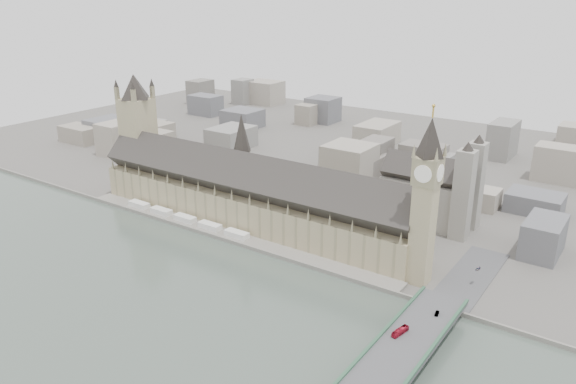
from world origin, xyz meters
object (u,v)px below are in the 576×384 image
Objects in this scene: car_approach at (478,269)px; westminster_abbey at (432,193)px; car_silver at (437,313)px; palace_of_westminster at (249,195)px; elizabeth_tower at (426,191)px; westminster_bridge at (386,374)px; red_bus_north at (400,331)px; victoria_tower at (138,128)px.

westminster_abbey is at bearing 136.78° from car_approach.
car_approach is at bearing 77.34° from car_silver.
westminster_abbey is at bearing 34.17° from palace_of_westminster.
elizabeth_tower reaches higher than palace_of_westminster.
westminster_abbey reaches higher than car_approach.
westminster_bridge is 29.76× the size of red_bus_north.
red_bus_north is at bearing -73.68° from westminster_abbey.
red_bus_north reaches higher than car_approach.
car_approach is at bearing 27.38° from elizabeth_tower.
palace_of_westminster is 2.65× the size of victoria_tower.
palace_of_westminster is at bearing 175.15° from elizabeth_tower.
palace_of_westminster is 0.82× the size of westminster_bridge.
palace_of_westminster reaches higher than car_silver.
victoria_tower is 21.41× the size of car_silver.
westminster_abbey is 164.83m from red_bus_north.
westminster_bridge is (284.00, -113.50, -50.08)m from victoria_tower.
red_bus_north reaches higher than car_silver.
elizabeth_tower is at bearing 111.49° from car_silver.
red_bus_north is (46.17, -157.67, -13.31)m from westminster_abbey.
palace_of_westminster is at bearing 164.08° from red_bus_north.
elizabeth_tower is 111.81m from westminster_bridge.
car_silver is (3.48, 51.16, 5.89)m from westminster_bridge.
red_bus_north is 2.51× the size of car_approach.
red_bus_north is at bearing -74.88° from elizabeth_tower.
car_silver is (287.48, -62.34, -44.19)m from victoria_tower.
red_bus_north is at bearing -117.98° from car_silver.
car_silver is at bearing -67.44° from westminster_abbey.
palace_of_westminster is 60.95× the size of car_approach.
westminster_bridge is 26.17m from red_bus_north.
elizabeth_tower is at bearing -3.96° from victoria_tower.
red_bus_north is at bearing 101.19° from westminster_bridge.
westminster_bridge is 190.56m from westminster_abbey.
victoria_tower is at bearing 177.04° from palace_of_westminster.
victoria_tower is 293.33m from car_approach.
palace_of_westminster is 168.41m from car_approach.
westminster_abbey reaches higher than car_silver.
car_silver is (27.48, -44.34, -47.07)m from elizabeth_tower.
palace_of_westminster is 177.71m from red_bus_north.
elizabeth_tower is 96.91m from westminster_abbey.
elizabeth_tower is at bearing -4.85° from palace_of_westminster.
victoria_tower reaches higher than westminster_bridge.
red_bus_north is (19.09, -70.67, -46.32)m from elizabeth_tower.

